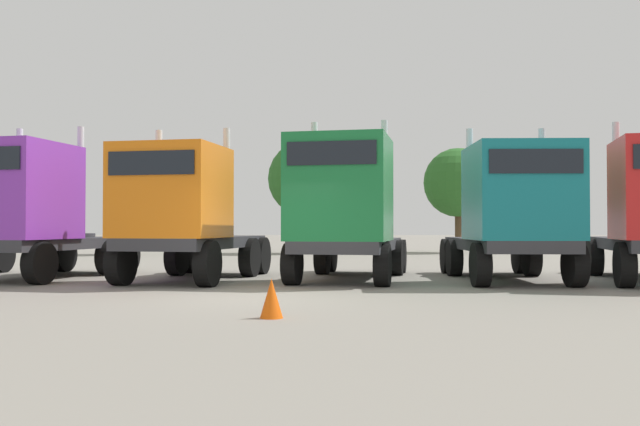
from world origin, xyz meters
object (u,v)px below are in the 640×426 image
Objects in this scene: semi_truck_green at (344,208)px; semi_truck_teal at (514,211)px; semi_truck_orange at (182,212)px; traffic_cone_mid at (271,298)px; semi_truck_purple at (28,208)px.

semi_truck_teal is (4.27, -0.23, -0.08)m from semi_truck_green.
traffic_cone_mid is at bearing 33.60° from semi_truck_orange.
semi_truck_orange is 0.94× the size of semi_truck_green.
semi_truck_orange is 4.14m from semi_truck_green.
semi_truck_purple reaches higher than semi_truck_orange.
semi_truck_teal reaches higher than semi_truck_orange.
semi_truck_purple is at bearing -92.40° from semi_truck_teal.
semi_truck_orange is at bearing 113.68° from traffic_cone_mid.
semi_truck_orange is at bearing 93.13° from semi_truck_purple.
semi_truck_purple is 4.25m from semi_truck_orange.
traffic_cone_mid is (2.90, -6.62, -1.49)m from semi_truck_orange.
semi_truck_green is (4.13, 0.22, 0.10)m from semi_truck_orange.
semi_truck_green is at bearing -92.92° from semi_truck_teal.
semi_truck_teal is at bearing 97.14° from semi_truck_green.
semi_truck_orange is (4.21, -0.56, -0.10)m from semi_truck_purple.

